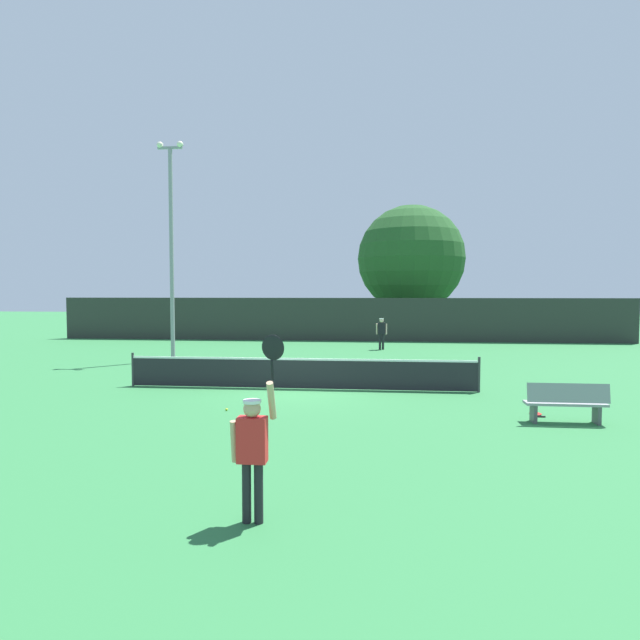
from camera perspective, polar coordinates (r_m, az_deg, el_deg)
ground_plane at (r=16.79m, az=-2.13°, el=-7.35°), size 120.00×120.00×0.00m
tennis_net at (r=16.71m, az=-2.13°, el=-5.62°), size 10.93×0.08×1.07m
perimeter_fence at (r=32.90m, az=1.87°, el=0.07°), size 35.17×0.12×2.65m
player_serving at (r=7.19m, az=-7.11°, el=-12.71°), size 0.67×0.39×2.47m
player_receiving at (r=28.10m, az=6.57°, el=-1.12°), size 0.57×0.24×1.64m
tennis_ball at (r=13.99m, az=-9.92°, el=-9.36°), size 0.07×0.07×0.07m
spare_racket at (r=14.39m, az=21.99°, el=-9.24°), size 0.28×0.52×0.04m
courtside_bench at (r=13.63m, az=24.73°, el=-8.01°), size 1.80×0.44×0.95m
light_pole at (r=24.52m, az=-15.54°, el=8.35°), size 1.18×0.28×9.53m
large_tree at (r=38.70m, az=9.67°, el=6.44°), size 7.54×7.54×9.14m
parked_car_near at (r=42.94m, az=-8.37°, el=-0.00°), size 2.17×4.32×1.69m
parked_car_mid at (r=38.27m, az=12.10°, el=-0.40°), size 2.18×4.32×1.69m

